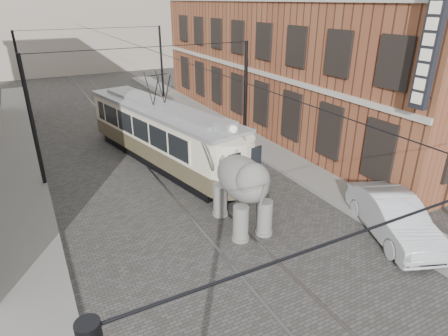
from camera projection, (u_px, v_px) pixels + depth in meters
ground at (209, 215)px, 15.50m from camera, size 120.00×120.00×0.00m
tram_rails at (209, 215)px, 15.49m from camera, size 1.54×80.00×0.02m
sidewalk_right at (324, 183)px, 18.02m from camera, size 2.00×60.00×0.15m
sidewalk_left at (32, 260)px, 12.70m from camera, size 2.00×60.00×0.15m
brick_building at (299, 32)px, 25.05m from camera, size 8.00×26.00×12.00m
distant_block at (60, 8)px, 45.06m from camera, size 28.00×10.00×14.00m
catenary at (158, 114)px, 18.25m from camera, size 11.00×30.20×6.00m
tram at (160, 120)px, 19.60m from camera, size 4.85×11.99×4.66m
elephant at (242, 189)px, 14.33m from camera, size 3.11×5.12×3.01m
parked_car at (393, 217)px, 13.90m from camera, size 3.21×4.94×1.54m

